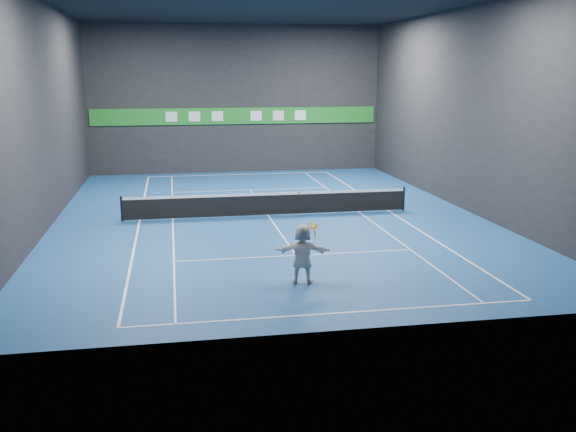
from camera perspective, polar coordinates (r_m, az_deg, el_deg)
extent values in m
plane|color=navy|center=(28.02, -1.77, 0.04)|extent=(26.00, 26.00, 0.00)
plane|color=black|center=(27.51, -1.91, 18.67)|extent=(26.00, 26.00, 0.00)
cube|color=black|center=(40.29, -4.61, 10.28)|extent=(18.00, 0.10, 9.00)
cube|color=black|center=(14.70, 5.70, 6.39)|extent=(18.00, 0.10, 9.00)
cube|color=black|center=(27.55, -20.90, 8.48)|extent=(0.10, 26.00, 9.00)
cube|color=black|center=(30.07, 15.61, 9.11)|extent=(0.10, 26.00, 9.00)
cube|color=white|center=(16.82, 4.32, -8.61)|extent=(10.98, 0.08, 0.01)
cube|color=white|center=(39.62, -4.33, 3.71)|extent=(10.98, 0.08, 0.01)
cube|color=white|center=(27.76, -13.05, -0.39)|extent=(0.08, 23.78, 0.01)
cube|color=white|center=(29.31, 8.90, 0.46)|extent=(0.08, 23.78, 0.01)
cube|color=white|center=(27.73, -10.20, -0.28)|extent=(0.06, 23.78, 0.01)
cube|color=white|center=(28.89, 6.31, 0.36)|extent=(0.06, 23.78, 0.01)
cube|color=white|center=(21.90, 0.72, -3.52)|extent=(8.23, 0.06, 0.01)
cube|color=white|center=(34.24, -3.37, 2.33)|extent=(8.23, 0.06, 0.01)
cube|color=white|center=(28.02, -1.77, 0.05)|extent=(0.06, 12.80, 0.01)
imported|color=silver|center=(18.88, 1.29, -3.36)|extent=(1.73, 0.88, 1.78)
sphere|color=#B6D924|center=(18.66, 0.97, 2.09)|extent=(0.07, 0.07, 0.07)
cylinder|color=black|center=(27.70, -14.57, 0.63)|extent=(0.10, 0.10, 1.07)
cylinder|color=black|center=(29.45, 10.24, 1.52)|extent=(0.10, 0.10, 1.07)
cube|color=black|center=(27.92, -1.78, 0.98)|extent=(12.40, 0.03, 0.86)
cube|color=white|center=(27.83, -1.79, 1.95)|extent=(12.40, 0.04, 0.10)
cube|color=#1B7F24|center=(40.28, -4.58, 8.86)|extent=(17.64, 0.06, 1.00)
cube|color=silver|center=(40.02, -10.34, 8.67)|extent=(0.70, 0.04, 0.60)
cube|color=white|center=(40.04, -8.31, 8.75)|extent=(0.70, 0.04, 0.60)
cube|color=white|center=(40.12, -6.29, 8.81)|extent=(0.70, 0.04, 0.60)
cube|color=white|center=(40.36, -2.85, 8.89)|extent=(0.70, 0.04, 0.60)
cube|color=silver|center=(40.56, -0.87, 8.92)|extent=(0.70, 0.04, 0.60)
cube|color=white|center=(40.81, 1.10, 8.94)|extent=(0.70, 0.04, 0.60)
torus|color=red|center=(18.78, 2.17, -0.86)|extent=(0.40, 0.38, 0.16)
cylinder|color=#CFDF4E|center=(18.79, 2.29, -0.90)|extent=(0.38, 0.29, 0.25)
cylinder|color=red|center=(18.84, 2.35, -1.40)|extent=(0.07, 0.09, 0.18)
cylinder|color=yellow|center=(18.86, 2.41, -1.84)|extent=(0.06, 0.16, 0.26)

